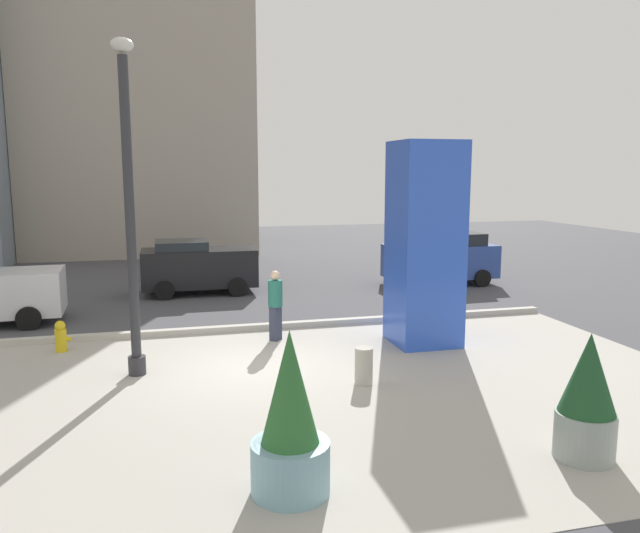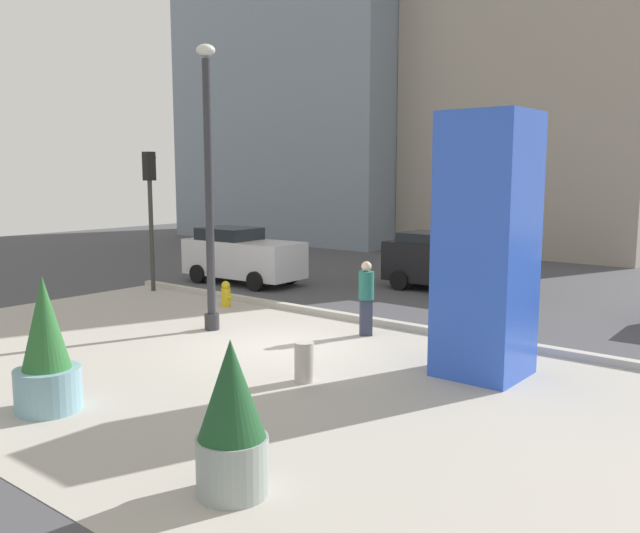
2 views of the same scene
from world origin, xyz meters
name	(u,v)px [view 2 (image 2 of 2)]	position (x,y,z in m)	size (l,w,h in m)	color
ground_plane	(383,317)	(0.00, 4.00, 0.00)	(60.00, 60.00, 0.00)	#47474C
plaza_pavement	(215,367)	(0.00, -2.00, 0.00)	(18.00, 10.00, 0.02)	#ADA89E
curb_strip	(364,319)	(0.00, 3.12, 0.08)	(18.00, 0.24, 0.16)	#B7B2A8
lamp_post	(209,195)	(-2.41, 0.11, 3.29)	(0.44, 0.44, 6.75)	#2D2D33
art_pillar_blue	(486,246)	(4.34, 0.88, 2.46)	(1.52, 1.52, 4.92)	blue
potted_plant_near_right	(232,421)	(4.13, -5.45, 0.92)	(0.87, 0.87, 1.91)	gray
potted_plant_near_left	(46,354)	(-0.26, -5.34, 0.94)	(1.05, 1.05, 2.22)	#7AA8B7
fire_hydrant	(226,294)	(-4.21, 2.26, 0.37)	(0.36, 0.26, 0.75)	gold
concrete_bollard	(304,362)	(1.99, -1.60, 0.38)	(0.36, 0.36, 0.75)	#B2ADA3
traffic_light_far_side	(150,197)	(-7.94, 2.56, 3.02)	(0.28, 0.42, 4.45)	#333833
car_curb_west	(242,256)	(-6.81, 5.46, 0.95)	(4.37, 2.14, 1.90)	silver
car_curb_east	(445,261)	(-0.68, 8.63, 0.96)	(3.88, 2.04, 1.86)	black
pedestrian_crossing	(366,294)	(0.86, 1.98, 0.99)	(0.51, 0.51, 1.77)	#33384C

